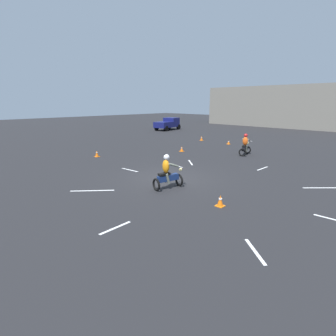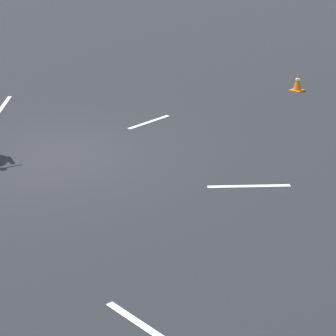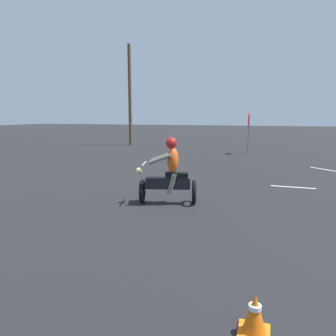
{
  "view_description": "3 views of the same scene",
  "coord_description": "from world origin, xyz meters",
  "px_view_note": "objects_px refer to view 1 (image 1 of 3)",
  "views": [
    {
      "loc": [
        9.43,
        -9.64,
        4.01
      ],
      "look_at": [
        1.13,
        -1.19,
        1.0
      ],
      "focal_mm": 28.0,
      "sensor_mm": 36.0,
      "label": 1
    },
    {
      "loc": [
        6.97,
        10.58,
        4.57
      ],
      "look_at": [
        0.42,
        3.79,
        0.9
      ],
      "focal_mm": 70.0,
      "sensor_mm": 36.0,
      "label": 2
    },
    {
      "loc": [
        -7.91,
        6.36,
        2.21
      ],
      "look_at": [
        -0.29,
        8.76,
        0.9
      ],
      "focal_mm": 35.0,
      "sensor_mm": 36.0,
      "label": 3
    }
  ],
  "objects_px": {
    "motorcycle_rider_background": "(245,146)",
    "traffic_cone_mid_center": "(229,142)",
    "motorcycle_rider_foreground": "(167,174)",
    "traffic_cone_near_right": "(182,149)",
    "traffic_cone_far_right": "(202,138)",
    "pickup_truck": "(168,124)",
    "traffic_cone_mid_left": "(220,201)",
    "traffic_cone_near_left": "(97,154)"
  },
  "relations": [
    {
      "from": "motorcycle_rider_background",
      "to": "traffic_cone_mid_center",
      "type": "distance_m",
      "value": 5.35
    },
    {
      "from": "motorcycle_rider_foreground",
      "to": "motorcycle_rider_background",
      "type": "bearing_deg",
      "value": 109.81
    },
    {
      "from": "traffic_cone_near_right",
      "to": "traffic_cone_far_right",
      "type": "xyz_separation_m",
      "value": [
        -2.7,
        6.22,
        0.02
      ]
    },
    {
      "from": "motorcycle_rider_foreground",
      "to": "traffic_cone_mid_center",
      "type": "relative_size",
      "value": 4.45
    },
    {
      "from": "traffic_cone_near_right",
      "to": "motorcycle_rider_foreground",
      "type": "bearing_deg",
      "value": -52.46
    },
    {
      "from": "traffic_cone_mid_center",
      "to": "pickup_truck",
      "type": "bearing_deg",
      "value": 158.51
    },
    {
      "from": "motorcycle_rider_foreground",
      "to": "traffic_cone_mid_left",
      "type": "bearing_deg",
      "value": 9.96
    },
    {
      "from": "traffic_cone_near_left",
      "to": "traffic_cone_mid_left",
      "type": "distance_m",
      "value": 12.12
    },
    {
      "from": "motorcycle_rider_background",
      "to": "traffic_cone_far_right",
      "type": "xyz_separation_m",
      "value": [
        -7.18,
        3.93,
        -0.49
      ]
    },
    {
      "from": "traffic_cone_mid_center",
      "to": "traffic_cone_mid_left",
      "type": "xyz_separation_m",
      "value": [
        8.18,
        -13.8,
        0.04
      ]
    },
    {
      "from": "traffic_cone_mid_center",
      "to": "traffic_cone_far_right",
      "type": "distance_m",
      "value": 3.42
    },
    {
      "from": "motorcycle_rider_background",
      "to": "traffic_cone_near_left",
      "type": "xyz_separation_m",
      "value": [
        -7.58,
        -8.37,
        -0.49
      ]
    },
    {
      "from": "pickup_truck",
      "to": "traffic_cone_near_left",
      "type": "distance_m",
      "value": 19.97
    },
    {
      "from": "motorcycle_rider_background",
      "to": "traffic_cone_near_right",
      "type": "bearing_deg",
      "value": -166.19
    },
    {
      "from": "traffic_cone_near_right",
      "to": "traffic_cone_mid_center",
      "type": "bearing_deg",
      "value": 83.25
    },
    {
      "from": "motorcycle_rider_foreground",
      "to": "traffic_cone_mid_left",
      "type": "xyz_separation_m",
      "value": [
        3.02,
        -0.1,
        -0.5
      ]
    },
    {
      "from": "motorcycle_rider_background",
      "to": "traffic_cone_mid_left",
      "type": "xyz_separation_m",
      "value": [
        4.42,
        -10.04,
        -0.5
      ]
    },
    {
      "from": "traffic_cone_mid_left",
      "to": "pickup_truck",
      "type": "bearing_deg",
      "value": 138.61
    },
    {
      "from": "traffic_cone_near_left",
      "to": "motorcycle_rider_foreground",
      "type": "bearing_deg",
      "value": -9.94
    },
    {
      "from": "motorcycle_rider_foreground",
      "to": "traffic_cone_near_right",
      "type": "distance_m",
      "value": 9.66
    },
    {
      "from": "traffic_cone_far_right",
      "to": "traffic_cone_mid_center",
      "type": "bearing_deg",
      "value": -2.88
    },
    {
      "from": "motorcycle_rider_background",
      "to": "traffic_cone_near_left",
      "type": "bearing_deg",
      "value": -145.48
    },
    {
      "from": "motorcycle_rider_background",
      "to": "traffic_cone_far_right",
      "type": "relative_size",
      "value": 3.47
    },
    {
      "from": "motorcycle_rider_background",
      "to": "traffic_cone_near_right",
      "type": "distance_m",
      "value": 5.06
    },
    {
      "from": "traffic_cone_near_left",
      "to": "traffic_cone_far_right",
      "type": "distance_m",
      "value": 12.31
    },
    {
      "from": "pickup_truck",
      "to": "traffic_cone_mid_left",
      "type": "relative_size",
      "value": 9.5
    },
    {
      "from": "pickup_truck",
      "to": "traffic_cone_near_right",
      "type": "xyz_separation_m",
      "value": [
        12.8,
        -11.37,
        -0.72
      ]
    },
    {
      "from": "motorcycle_rider_foreground",
      "to": "traffic_cone_near_left",
      "type": "relative_size",
      "value": 3.47
    },
    {
      "from": "pickup_truck",
      "to": "traffic_cone_near_right",
      "type": "relative_size",
      "value": 10.17
    },
    {
      "from": "motorcycle_rider_background",
      "to": "traffic_cone_near_left",
      "type": "height_order",
      "value": "motorcycle_rider_background"
    },
    {
      "from": "motorcycle_rider_foreground",
      "to": "traffic_cone_near_left",
      "type": "xyz_separation_m",
      "value": [
        -8.98,
        1.57,
        -0.49
      ]
    },
    {
      "from": "motorcycle_rider_foreground",
      "to": "motorcycle_rider_background",
      "type": "height_order",
      "value": "same"
    },
    {
      "from": "traffic_cone_near_left",
      "to": "traffic_cone_mid_left",
      "type": "height_order",
      "value": "traffic_cone_near_left"
    },
    {
      "from": "traffic_cone_near_left",
      "to": "traffic_cone_mid_left",
      "type": "relative_size",
      "value": 1.04
    },
    {
      "from": "traffic_cone_mid_center",
      "to": "traffic_cone_mid_left",
      "type": "relative_size",
      "value": 0.81
    },
    {
      "from": "motorcycle_rider_foreground",
      "to": "traffic_cone_near_right",
      "type": "relative_size",
      "value": 3.87
    },
    {
      "from": "pickup_truck",
      "to": "traffic_cone_near_right",
      "type": "bearing_deg",
      "value": -50.0
    },
    {
      "from": "traffic_cone_mid_left",
      "to": "traffic_cone_far_right",
      "type": "bearing_deg",
      "value": 129.7
    },
    {
      "from": "traffic_cone_near_right",
      "to": "traffic_cone_mid_left",
      "type": "distance_m",
      "value": 11.8
    },
    {
      "from": "motorcycle_rider_background",
      "to": "traffic_cone_near_left",
      "type": "distance_m",
      "value": 11.3
    },
    {
      "from": "motorcycle_rider_background",
      "to": "pickup_truck",
      "type": "relative_size",
      "value": 0.38
    },
    {
      "from": "motorcycle_rider_background",
      "to": "traffic_cone_far_right",
      "type": "distance_m",
      "value": 8.2
    }
  ]
}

